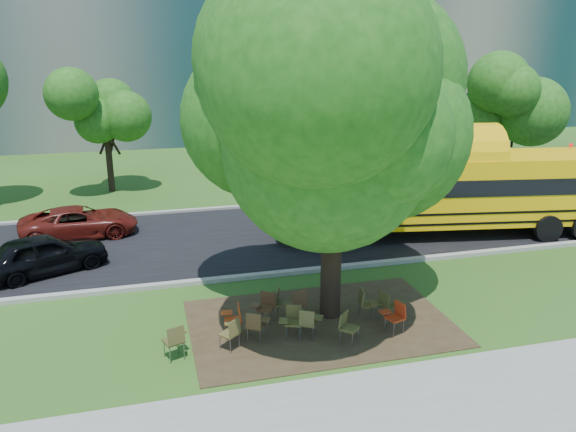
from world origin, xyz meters
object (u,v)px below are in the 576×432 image
object	(u,v)px
chair_7	(388,303)
chair_9	(265,304)
main_tree	(335,115)
chair_2	(231,331)
chair_1	(256,324)
bg_car_red	(79,222)
school_bus	(457,189)
chair_5	(347,325)
chair_11	(298,301)
chair_4	(309,321)
black_car	(44,254)
chair_3	(293,318)
chair_6	(396,314)
chair_10	(282,301)
chair_8	(235,317)
chair_0	(175,338)
chair_12	(366,301)

from	to	relation	value
chair_7	chair_9	bearing A→B (deg)	-123.66
main_tree	chair_2	size ratio (longest dim) A/B	10.76
chair_1	bg_car_red	bearing A→B (deg)	145.58
school_bus	chair_7	xyz separation A→B (m)	(-5.72, -6.28, -1.29)
chair_5	chair_11	bearing A→B (deg)	-103.68
chair_4	chair_5	world-z (taller)	chair_4
chair_9	chair_11	distance (m)	0.89
black_car	chair_7	bearing A→B (deg)	-146.85
chair_1	chair_5	distance (m)	2.30
school_bus	chair_3	distance (m)	10.71
chair_3	bg_car_red	bearing A→B (deg)	-38.77
chair_6	chair_7	distance (m)	0.62
chair_10	chair_9	bearing A→B (deg)	-55.32
chair_5	black_car	world-z (taller)	black_car
chair_5	chair_4	bearing A→B (deg)	-70.72
school_bus	black_car	world-z (taller)	school_bus
chair_8	chair_11	world-z (taller)	chair_11
chair_0	chair_4	bearing A→B (deg)	-18.19
bg_car_red	chair_12	bearing A→B (deg)	-145.51
chair_4	main_tree	bearing A→B (deg)	79.49
chair_3	bg_car_red	xyz separation A→B (m)	(-6.00, 9.77, 0.07)
school_bus	chair_12	size ratio (longest dim) A/B	15.03
chair_4	black_car	size ratio (longest dim) A/B	0.22
chair_7	chair_0	bearing A→B (deg)	-104.86
chair_12	black_car	distance (m)	10.67
chair_0	chair_1	bearing A→B (deg)	-11.10
bg_car_red	chair_1	bearing A→B (deg)	-159.53
chair_6	black_car	world-z (taller)	black_car
chair_4	chair_8	distance (m)	1.91
school_bus	chair_11	distance (m)	9.89
chair_7	bg_car_red	bearing A→B (deg)	-157.39
chair_0	chair_3	distance (m)	2.99
chair_9	chair_10	xyz separation A→B (m)	(0.48, 0.11, 0.00)
school_bus	chair_6	world-z (taller)	school_bus
school_bus	chair_4	world-z (taller)	school_bus
chair_5	bg_car_red	size ratio (longest dim) A/B	0.19
school_bus	bg_car_red	distance (m)	14.87
main_tree	chair_8	bearing A→B (deg)	-169.84
chair_7	chair_8	xyz separation A→B (m)	(-4.15, 0.25, 0.01)
school_bus	chair_6	xyz separation A→B (m)	(-5.77, -6.90, -1.30)
chair_9	chair_10	distance (m)	0.50
chair_3	chair_11	size ratio (longest dim) A/B	0.92
school_bus	bg_car_red	size ratio (longest dim) A/B	3.00
chair_8	chair_11	size ratio (longest dim) A/B	0.94
chair_5	chair_7	xyz separation A→B (m)	(1.48, 0.86, 0.02)
chair_0	chair_10	size ratio (longest dim) A/B	1.04
chair_2	chair_9	world-z (taller)	chair_9
chair_6	bg_car_red	distance (m)	13.39
chair_11	black_car	size ratio (longest dim) A/B	0.24
main_tree	chair_0	distance (m)	6.72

